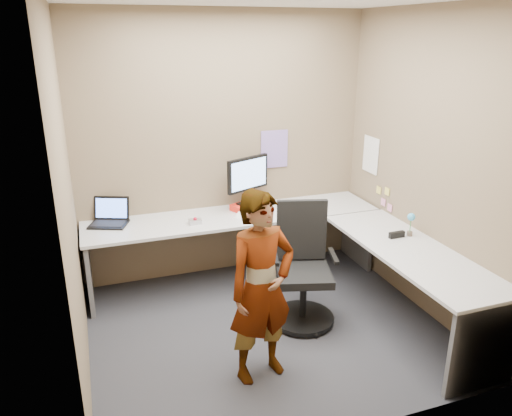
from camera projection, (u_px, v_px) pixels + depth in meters
name	position (u px, v px, depth m)	size (l,w,h in m)	color
ground	(267.00, 329.00, 4.40)	(3.00, 3.00, 0.00)	#27272C
wall_back	(224.00, 148.00, 5.10)	(3.00, 3.00, 0.00)	#736247
wall_right	(427.00, 166.00, 4.41)	(2.70, 2.70, 0.00)	#736247
wall_left	(68.00, 202.00, 3.48)	(2.70, 2.70, 0.00)	#736247
desk	(297.00, 244.00, 4.68)	(2.98, 2.58, 0.73)	#B6B6B6
paper_ream	(249.00, 207.00, 5.16)	(0.32, 0.24, 0.06)	red
monitor	(248.00, 176.00, 5.07)	(0.49, 0.26, 0.49)	black
laptop	(110.00, 217.00, 4.78)	(0.42, 0.39, 0.24)	black
trackball_mouse	(195.00, 221.00, 4.78)	(0.12, 0.08, 0.07)	#B7B7BC
origami	(239.00, 214.00, 4.97)	(0.10, 0.10, 0.06)	white
stapler	(397.00, 235.00, 4.46)	(0.15, 0.04, 0.06)	black
flower	(411.00, 221.00, 4.47)	(0.07, 0.07, 0.22)	brown
calendar_purple	(274.00, 149.00, 5.28)	(0.30, 0.01, 0.40)	#846BB7
calendar_white	(371.00, 155.00, 5.25)	(0.01, 0.28, 0.38)	white
sticky_note_a	(387.00, 192.00, 5.03)	(0.01, 0.07, 0.07)	#F2E059
sticky_note_b	(383.00, 202.00, 5.12)	(0.01, 0.07, 0.07)	pink
sticky_note_c	(390.00, 208.00, 5.02)	(0.01, 0.07, 0.07)	pink
sticky_note_d	(379.00, 190.00, 5.18)	(0.01, 0.07, 0.07)	#F2E059
office_chair	(303.00, 275.00, 4.42)	(0.61, 0.59, 1.06)	black
person	(262.00, 288.00, 3.59)	(0.53, 0.35, 1.46)	#999399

